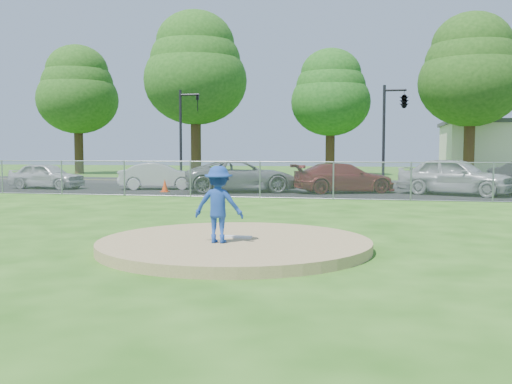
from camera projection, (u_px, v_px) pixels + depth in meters
ground at (302, 204)px, 21.07m from camera, size 120.00×120.00×0.00m
pitchers_mound at (235, 244)px, 11.32m from camera, size 5.40×5.40×0.20m
pitching_rubber at (237, 237)px, 11.50m from camera, size 0.60×0.15×0.04m
chain_link_fence at (308, 181)px, 22.96m from camera, size 40.00×0.06×1.50m
parking_lot at (320, 191)px, 27.41m from camera, size 50.00×8.00×0.01m
street at (332, 183)px, 34.72m from camera, size 60.00×7.00×0.01m
tree_far_left at (78, 89)px, 47.62m from camera, size 6.72×6.72×10.74m
tree_left at (195, 68)px, 43.26m from camera, size 7.84×7.84×12.53m
tree_center at (331, 92)px, 44.20m from camera, size 6.16×6.16×9.84m
tree_right at (471, 69)px, 40.06m from camera, size 7.28×7.28×11.63m
traffic_signal_left at (184, 127)px, 34.37m from camera, size 1.28×0.20×5.60m
traffic_signal_center at (402, 103)px, 31.59m from camera, size 1.42×2.48×5.60m
pitcher at (219, 204)px, 10.87m from camera, size 0.96×0.56×1.47m
traffic_cone at (165, 185)px, 26.81m from camera, size 0.31×0.31×0.61m
parked_car_silver at (47, 176)px, 29.20m from camera, size 3.99×1.83×1.32m
parked_car_white at (160, 176)px, 28.66m from camera, size 4.26×2.53×1.33m
parked_car_gray at (242, 176)px, 26.81m from camera, size 5.86×4.13×1.49m
parked_car_darkred at (344, 178)px, 26.27m from camera, size 5.10×3.58×1.37m
parked_car_pearl at (455, 176)px, 25.01m from camera, size 5.24×3.71×1.66m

